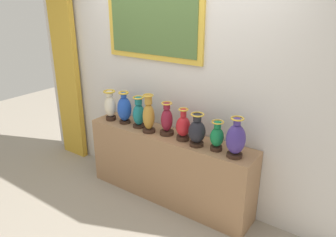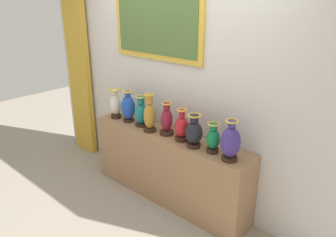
{
  "view_description": "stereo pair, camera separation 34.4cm",
  "coord_description": "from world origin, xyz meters",
  "px_view_note": "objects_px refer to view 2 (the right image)",
  "views": [
    {
      "loc": [
        1.86,
        -2.63,
        2.24
      ],
      "look_at": [
        0.0,
        0.0,
        1.0
      ],
      "focal_mm": 34.22,
      "sensor_mm": 36.0,
      "label": 1
    },
    {
      "loc": [
        2.13,
        -2.42,
        2.24
      ],
      "look_at": [
        0.0,
        0.0,
        1.0
      ],
      "focal_mm": 34.22,
      "sensor_mm": 36.0,
      "label": 2
    }
  ],
  "objects_px": {
    "vase_ochre": "(150,115)",
    "vase_crimson": "(182,127)",
    "vase_ivory": "(115,104)",
    "vase_emerald": "(213,139)",
    "vase_teal": "(141,113)",
    "vase_sapphire": "(128,107)",
    "vase_onyx": "(194,133)",
    "vase_indigo": "(231,142)",
    "vase_burgundy": "(167,121)"
  },
  "relations": [
    {
      "from": "vase_crimson",
      "to": "vase_indigo",
      "type": "height_order",
      "value": "vase_indigo"
    },
    {
      "from": "vase_onyx",
      "to": "vase_teal",
      "type": "bearing_deg",
      "value": 176.65
    },
    {
      "from": "vase_ivory",
      "to": "vase_emerald",
      "type": "bearing_deg",
      "value": 0.16
    },
    {
      "from": "vase_ivory",
      "to": "vase_crimson",
      "type": "distance_m",
      "value": 1.04
    },
    {
      "from": "vase_ochre",
      "to": "vase_onyx",
      "type": "height_order",
      "value": "vase_ochre"
    },
    {
      "from": "vase_ochre",
      "to": "vase_crimson",
      "type": "bearing_deg",
      "value": 5.55
    },
    {
      "from": "vase_sapphire",
      "to": "vase_emerald",
      "type": "height_order",
      "value": "vase_sapphire"
    },
    {
      "from": "vase_ivory",
      "to": "vase_indigo",
      "type": "bearing_deg",
      "value": -0.79
    },
    {
      "from": "vase_teal",
      "to": "vase_onyx",
      "type": "bearing_deg",
      "value": -3.35
    },
    {
      "from": "vase_sapphire",
      "to": "vase_burgundy",
      "type": "height_order",
      "value": "vase_sapphire"
    },
    {
      "from": "vase_emerald",
      "to": "vase_indigo",
      "type": "height_order",
      "value": "vase_indigo"
    },
    {
      "from": "vase_sapphire",
      "to": "vase_ochre",
      "type": "xyz_separation_m",
      "value": [
        0.4,
        -0.05,
        0.01
      ]
    },
    {
      "from": "vase_ivory",
      "to": "vase_crimson",
      "type": "height_order",
      "value": "vase_ivory"
    },
    {
      "from": "vase_sapphire",
      "to": "vase_emerald",
      "type": "relative_size",
      "value": 1.27
    },
    {
      "from": "vase_ochre",
      "to": "vase_onyx",
      "type": "relative_size",
      "value": 1.25
    },
    {
      "from": "vase_ivory",
      "to": "vase_onyx",
      "type": "bearing_deg",
      "value": -0.91
    },
    {
      "from": "vase_teal",
      "to": "vase_burgundy",
      "type": "height_order",
      "value": "vase_burgundy"
    },
    {
      "from": "vase_emerald",
      "to": "vase_burgundy",
      "type": "bearing_deg",
      "value": 176.98
    },
    {
      "from": "vase_ivory",
      "to": "vase_ochre",
      "type": "bearing_deg",
      "value": -2.11
    },
    {
      "from": "vase_burgundy",
      "to": "vase_onyx",
      "type": "distance_m",
      "value": 0.41
    },
    {
      "from": "vase_crimson",
      "to": "vase_onyx",
      "type": "relative_size",
      "value": 1.01
    },
    {
      "from": "vase_ochre",
      "to": "vase_sapphire",
      "type": "bearing_deg",
      "value": 173.49
    },
    {
      "from": "vase_burgundy",
      "to": "vase_emerald",
      "type": "bearing_deg",
      "value": -3.02
    },
    {
      "from": "vase_teal",
      "to": "vase_crimson",
      "type": "distance_m",
      "value": 0.61
    },
    {
      "from": "vase_ochre",
      "to": "vase_crimson",
      "type": "relative_size",
      "value": 1.24
    },
    {
      "from": "vase_burgundy",
      "to": "vase_ochre",
      "type": "bearing_deg",
      "value": -163.66
    },
    {
      "from": "vase_crimson",
      "to": "vase_onyx",
      "type": "height_order",
      "value": "vase_crimson"
    },
    {
      "from": "vase_onyx",
      "to": "vase_emerald",
      "type": "bearing_deg",
      "value": 6.3
    },
    {
      "from": "vase_teal",
      "to": "vase_burgundy",
      "type": "bearing_deg",
      "value": 1.43
    },
    {
      "from": "vase_emerald",
      "to": "vase_indigo",
      "type": "relative_size",
      "value": 0.77
    },
    {
      "from": "vase_sapphire",
      "to": "vase_ochre",
      "type": "relative_size",
      "value": 0.89
    },
    {
      "from": "vase_sapphire",
      "to": "vase_indigo",
      "type": "distance_m",
      "value": 1.43
    },
    {
      "from": "vase_teal",
      "to": "vase_onyx",
      "type": "distance_m",
      "value": 0.8
    },
    {
      "from": "vase_ivory",
      "to": "vase_burgundy",
      "type": "xyz_separation_m",
      "value": [
        0.81,
        0.04,
        -0.02
      ]
    },
    {
      "from": "vase_ivory",
      "to": "vase_indigo",
      "type": "distance_m",
      "value": 1.64
    },
    {
      "from": "vase_sapphire",
      "to": "vase_ivory",
      "type": "bearing_deg",
      "value": -173.62
    },
    {
      "from": "vase_teal",
      "to": "vase_burgundy",
      "type": "relative_size",
      "value": 0.99
    },
    {
      "from": "vase_teal",
      "to": "vase_onyx",
      "type": "xyz_separation_m",
      "value": [
        0.8,
        -0.05,
        -0.01
      ]
    },
    {
      "from": "vase_emerald",
      "to": "vase_sapphire",
      "type": "bearing_deg",
      "value": 179.09
    },
    {
      "from": "vase_ivory",
      "to": "vase_teal",
      "type": "height_order",
      "value": "vase_ivory"
    },
    {
      "from": "vase_ivory",
      "to": "vase_emerald",
      "type": "relative_size",
      "value": 1.22
    },
    {
      "from": "vase_teal",
      "to": "vase_emerald",
      "type": "distance_m",
      "value": 1.01
    },
    {
      "from": "vase_teal",
      "to": "vase_onyx",
      "type": "height_order",
      "value": "vase_teal"
    },
    {
      "from": "vase_crimson",
      "to": "vase_indigo",
      "type": "distance_m",
      "value": 0.61
    },
    {
      "from": "vase_emerald",
      "to": "vase_crimson",
      "type": "bearing_deg",
      "value": 177.88
    },
    {
      "from": "vase_sapphire",
      "to": "vase_burgundy",
      "type": "relative_size",
      "value": 1.05
    },
    {
      "from": "vase_emerald",
      "to": "vase_teal",
      "type": "bearing_deg",
      "value": 178.68
    },
    {
      "from": "vase_teal",
      "to": "vase_indigo",
      "type": "height_order",
      "value": "vase_indigo"
    },
    {
      "from": "vase_ochre",
      "to": "vase_indigo",
      "type": "bearing_deg",
      "value": -0.0
    },
    {
      "from": "vase_crimson",
      "to": "vase_ochre",
      "type": "bearing_deg",
      "value": -174.45
    }
  ]
}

